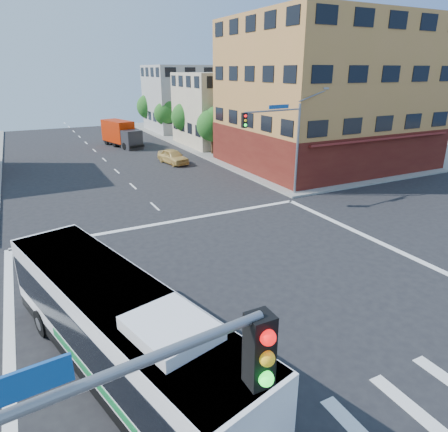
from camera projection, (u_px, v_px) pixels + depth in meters
name	position (u px, v px, depth m)	size (l,w,h in m)	color
ground	(244.00, 289.00, 18.07)	(120.00, 120.00, 0.00)	black
sidewalk_ne	(327.00, 133.00, 62.26)	(50.00, 50.00, 0.15)	gray
corner_building_ne	(326.00, 106.00, 40.03)	(18.10, 15.44, 14.00)	#B37840
building_east_near	(228.00, 109.00, 52.17)	(12.06, 10.06, 9.00)	#C3B895
building_east_far	(187.00, 98.00, 63.69)	(12.06, 10.06, 10.00)	#9F9F9A
signal_mast_ne	(281.00, 133.00, 29.11)	(7.91, 1.13, 8.07)	gray
street_tree_a	(213.00, 123.00, 45.25)	(3.60, 3.60, 5.53)	#3B2615
street_tree_b	(187.00, 115.00, 51.88)	(3.80, 3.80, 5.79)	#3B2615
street_tree_c	(166.00, 112.00, 58.67)	(3.40, 3.40, 5.29)	#3B2615
street_tree_d	(150.00, 105.00, 65.21)	(4.00, 4.00, 6.03)	#3B2615
transit_bus	(119.00, 329.00, 12.42)	(5.52, 12.18, 3.53)	black
box_truck	(121.00, 134.00, 51.03)	(3.83, 7.42, 3.21)	#25252A
parked_car	(173.00, 157.00, 41.92)	(1.76, 4.37, 1.49)	tan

